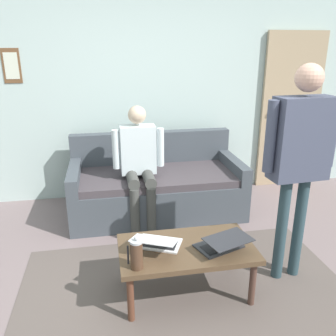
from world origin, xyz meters
name	(u,v)px	position (x,y,z in m)	size (l,w,h in m)	color
ground_plane	(186,296)	(0.00, 0.00, 0.00)	(7.68, 7.68, 0.00)	slate
area_rug	(189,299)	(-0.01, 0.04, 0.00)	(2.64, 1.84, 0.01)	#594D48
back_wall	(147,90)	(0.00, -2.20, 1.35)	(7.04, 0.11, 2.70)	#B3C7C2
interior_door	(290,112)	(-1.92, -2.11, 1.02)	(0.82, 0.09, 2.05)	tan
couch	(156,187)	(-0.01, -1.56, 0.30)	(1.94, 0.93, 0.88)	#42484F
coffee_table	(187,252)	(-0.01, -0.06, 0.37)	(1.03, 0.58, 0.41)	brown
laptop_left	(222,244)	(-0.27, 0.02, 0.46)	(0.43, 0.42, 0.12)	#28282D
laptop_center	(157,242)	(0.21, -0.09, 0.46)	(0.44, 0.44, 0.14)	silver
french_press	(136,254)	(0.39, 0.14, 0.52)	(0.11, 0.09, 0.24)	#4C3323
person_standing	(300,149)	(-0.90, -0.12, 1.12)	(0.61, 0.23, 1.75)	#2A3F47
person_seated	(139,159)	(0.21, -1.34, 0.73)	(0.55, 0.51, 1.28)	#444441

